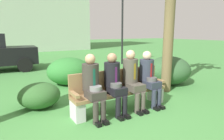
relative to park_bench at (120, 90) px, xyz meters
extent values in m
plane|color=#468842|center=(-0.37, -0.22, -0.43)|extent=(80.00, 80.00, 0.00)
cube|color=#99754C|center=(0.00, -0.06, -0.02)|extent=(2.29, 0.44, 0.07)
cube|color=#99754C|center=(0.00, 0.13, 0.24)|extent=(2.29, 0.06, 0.45)
cube|color=#99754C|center=(-1.10, -0.06, 0.12)|extent=(0.08, 0.44, 0.06)
cube|color=#99754C|center=(1.10, -0.06, 0.12)|extent=(0.08, 0.44, 0.06)
cube|color=silver|center=(-1.04, -0.06, -0.24)|extent=(0.20, 0.37, 0.38)
cube|color=silver|center=(1.04, -0.06, -0.24)|extent=(0.20, 0.37, 0.38)
cube|color=#38332D|center=(-0.73, -0.23, 0.10)|extent=(0.32, 0.38, 0.16)
cylinder|color=#38332D|center=(-0.81, -0.42, -0.21)|extent=(0.11, 0.11, 0.45)
cylinder|color=#38332D|center=(-0.65, -0.42, -0.21)|extent=(0.11, 0.11, 0.45)
cube|color=black|center=(-0.81, -0.48, -0.40)|extent=(0.09, 0.22, 0.07)
cube|color=black|center=(-0.65, -0.48, -0.40)|extent=(0.09, 0.22, 0.07)
cylinder|color=#38332D|center=(-0.73, -0.04, 0.41)|extent=(0.34, 0.34, 0.53)
cube|color=#144C3D|center=(-0.73, -0.21, 0.43)|extent=(0.05, 0.01, 0.34)
sphere|color=tan|center=(-0.73, -0.04, 0.77)|extent=(0.21, 0.21, 0.21)
cylinder|color=gray|center=(-0.72, -0.25, 0.22)|extent=(0.24, 0.24, 0.09)
cube|color=black|center=(-0.23, -0.23, 0.10)|extent=(0.32, 0.38, 0.16)
cylinder|color=black|center=(-0.31, -0.42, -0.21)|extent=(0.11, 0.11, 0.45)
cylinder|color=black|center=(-0.15, -0.42, -0.21)|extent=(0.11, 0.11, 0.45)
cube|color=black|center=(-0.31, -0.48, -0.40)|extent=(0.09, 0.22, 0.07)
cube|color=black|center=(-0.15, -0.48, -0.40)|extent=(0.09, 0.22, 0.07)
cylinder|color=black|center=(-0.23, -0.04, 0.41)|extent=(0.34, 0.34, 0.52)
cube|color=#4C1951|center=(-0.23, -0.21, 0.43)|extent=(0.05, 0.01, 0.33)
sphere|color=#9E7556|center=(-0.23, -0.04, 0.76)|extent=(0.21, 0.21, 0.21)
cylinder|color=#4F4F4F|center=(-0.25, -0.25, 0.22)|extent=(0.24, 0.24, 0.09)
cube|color=#4C473D|center=(0.26, -0.23, 0.10)|extent=(0.32, 0.38, 0.16)
cylinder|color=#4C473D|center=(0.18, -0.42, -0.21)|extent=(0.11, 0.11, 0.45)
cylinder|color=#4C473D|center=(0.34, -0.42, -0.21)|extent=(0.11, 0.11, 0.45)
cube|color=black|center=(0.18, -0.48, -0.40)|extent=(0.09, 0.22, 0.07)
cube|color=black|center=(0.34, -0.48, -0.40)|extent=(0.09, 0.22, 0.07)
cylinder|color=#4C473D|center=(0.26, -0.04, 0.43)|extent=(0.34, 0.34, 0.56)
cube|color=olive|center=(0.26, -0.21, 0.45)|extent=(0.05, 0.01, 0.36)
sphere|color=tan|center=(0.26, -0.04, 0.80)|extent=(0.21, 0.21, 0.21)
cube|color=#2D3342|center=(0.74, -0.23, 0.10)|extent=(0.32, 0.38, 0.16)
cylinder|color=#2D3342|center=(0.66, -0.42, -0.21)|extent=(0.11, 0.11, 0.45)
cylinder|color=#2D3342|center=(0.82, -0.42, -0.21)|extent=(0.11, 0.11, 0.45)
cube|color=black|center=(0.66, -0.48, -0.40)|extent=(0.09, 0.22, 0.07)
cube|color=black|center=(0.82, -0.48, -0.40)|extent=(0.09, 0.22, 0.07)
cylinder|color=#2D3342|center=(0.74, -0.04, 0.40)|extent=(0.34, 0.34, 0.52)
cube|color=maroon|center=(0.74, -0.21, 0.42)|extent=(0.05, 0.01, 0.33)
sphere|color=beige|center=(0.74, -0.04, 0.76)|extent=(0.21, 0.21, 0.21)
cylinder|color=#4F4F4F|center=(0.73, -0.25, 0.22)|extent=(0.24, 0.24, 0.09)
cylinder|color=brown|center=(1.96, 0.46, 1.83)|extent=(0.29, 0.29, 4.52)
ellipsoid|color=#345C34|center=(2.62, 0.99, 0.04)|extent=(1.52, 1.39, 0.95)
ellipsoid|color=#32602C|center=(-1.56, 1.01, -0.14)|extent=(0.94, 0.86, 0.59)
ellipsoid|color=#317C34|center=(-0.29, 2.68, 0.02)|extent=(1.45, 1.33, 0.91)
cylinder|color=black|center=(-1.23, 7.18, -0.11)|extent=(0.65, 0.17, 0.64)
cylinder|color=black|center=(-1.31, 5.63, -0.11)|extent=(0.65, 0.17, 0.64)
cylinder|color=black|center=(3.62, 5.32, 1.28)|extent=(0.10, 0.10, 3.44)
camera|label=1|loc=(-2.31, -3.53, 1.30)|focal=30.97mm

